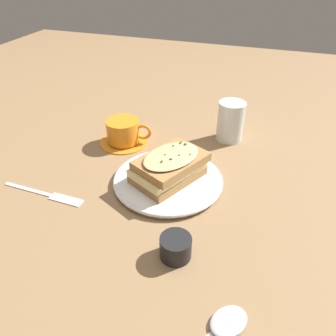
{
  "coord_description": "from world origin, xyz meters",
  "views": [
    {
      "loc": [
        -0.17,
        0.53,
        0.45
      ],
      "look_at": [
        0.01,
        -0.02,
        0.04
      ],
      "focal_mm": 35.0,
      "sensor_mm": 36.0,
      "label": 1
    }
  ],
  "objects_px": {
    "spoon": "(223,325)",
    "dinner_plate": "(168,180)",
    "sandwich": "(169,167)",
    "fork": "(51,195)",
    "condiment_pot": "(176,247)",
    "water_glass": "(230,121)",
    "teacup_with_saucer": "(124,132)"
  },
  "relations": [
    {
      "from": "dinner_plate",
      "to": "water_glass",
      "type": "bearing_deg",
      "value": -110.93
    },
    {
      "from": "sandwich",
      "to": "fork",
      "type": "bearing_deg",
      "value": 29.04
    },
    {
      "from": "sandwich",
      "to": "spoon",
      "type": "height_order",
      "value": "sandwich"
    },
    {
      "from": "condiment_pot",
      "to": "sandwich",
      "type": "bearing_deg",
      "value": -68.4
    },
    {
      "from": "dinner_plate",
      "to": "condiment_pot",
      "type": "bearing_deg",
      "value": 112.45
    },
    {
      "from": "sandwich",
      "to": "water_glass",
      "type": "distance_m",
      "value": 0.26
    },
    {
      "from": "teacup_with_saucer",
      "to": "dinner_plate",
      "type": "bearing_deg",
      "value": -50.01
    },
    {
      "from": "sandwich",
      "to": "condiment_pot",
      "type": "distance_m",
      "value": 0.21
    },
    {
      "from": "spoon",
      "to": "teacup_with_saucer",
      "type": "bearing_deg",
      "value": 166.57
    },
    {
      "from": "dinner_plate",
      "to": "teacup_with_saucer",
      "type": "relative_size",
      "value": 1.76
    },
    {
      "from": "teacup_with_saucer",
      "to": "water_glass",
      "type": "distance_m",
      "value": 0.28
    },
    {
      "from": "dinner_plate",
      "to": "sandwich",
      "type": "height_order",
      "value": "sandwich"
    },
    {
      "from": "fork",
      "to": "spoon",
      "type": "height_order",
      "value": "spoon"
    },
    {
      "from": "fork",
      "to": "dinner_plate",
      "type": "bearing_deg",
      "value": 120.83
    },
    {
      "from": "sandwich",
      "to": "dinner_plate",
      "type": "bearing_deg",
      "value": 28.76
    },
    {
      "from": "condiment_pot",
      "to": "water_glass",
      "type": "bearing_deg",
      "value": -91.93
    },
    {
      "from": "teacup_with_saucer",
      "to": "spoon",
      "type": "relative_size",
      "value": 0.9
    },
    {
      "from": "water_glass",
      "to": "spoon",
      "type": "xyz_separation_m",
      "value": [
        -0.09,
        0.53,
        -0.05
      ]
    },
    {
      "from": "sandwich",
      "to": "condiment_pot",
      "type": "height_order",
      "value": "sandwich"
    },
    {
      "from": "water_glass",
      "to": "fork",
      "type": "bearing_deg",
      "value": 49.33
    },
    {
      "from": "spoon",
      "to": "condiment_pot",
      "type": "bearing_deg",
      "value": 172.62
    },
    {
      "from": "sandwich",
      "to": "teacup_with_saucer",
      "type": "height_order",
      "value": "sandwich"
    },
    {
      "from": "fork",
      "to": "spoon",
      "type": "relative_size",
      "value": 1.27
    },
    {
      "from": "fork",
      "to": "spoon",
      "type": "xyz_separation_m",
      "value": [
        -0.4,
        0.17,
        0.0
      ]
    },
    {
      "from": "sandwich",
      "to": "water_glass",
      "type": "bearing_deg",
      "value": -110.49
    },
    {
      "from": "sandwich",
      "to": "fork",
      "type": "xyz_separation_m",
      "value": [
        0.22,
        0.12,
        -0.04
      ]
    },
    {
      "from": "dinner_plate",
      "to": "teacup_with_saucer",
      "type": "distance_m",
      "value": 0.21
    },
    {
      "from": "sandwich",
      "to": "fork",
      "type": "relative_size",
      "value": 0.93
    },
    {
      "from": "spoon",
      "to": "dinner_plate",
      "type": "bearing_deg",
      "value": 158.89
    },
    {
      "from": "spoon",
      "to": "condiment_pot",
      "type": "relative_size",
      "value": 2.8
    },
    {
      "from": "dinner_plate",
      "to": "water_glass",
      "type": "relative_size",
      "value": 2.3
    },
    {
      "from": "dinner_plate",
      "to": "teacup_with_saucer",
      "type": "bearing_deg",
      "value": -37.95
    }
  ]
}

